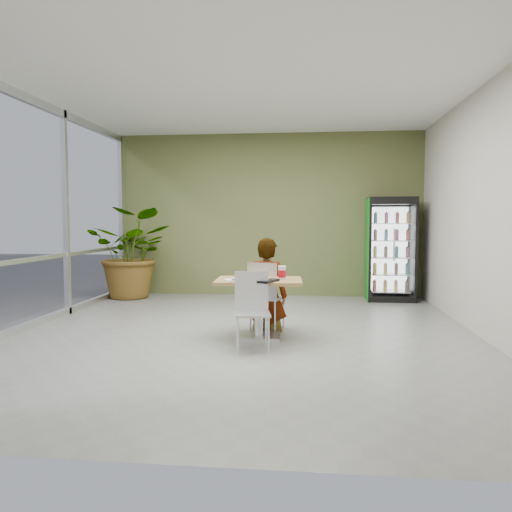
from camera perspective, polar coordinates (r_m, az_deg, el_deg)
The scene contains 13 objects.
ground at distance 6.58m, azimuth -1.25°, elevation -8.98°, with size 7.00×7.00×0.00m, color slate.
room_envelope at distance 6.41m, azimuth -1.27°, elevation 5.09°, with size 6.00×7.00×3.20m, color beige, non-canonical shape.
storefront_frame at distance 7.42m, azimuth -25.01°, elevation 4.57°, with size 0.10×7.00×3.20m, color silver, non-canonical shape.
dining_table at distance 6.29m, azimuth 0.33°, elevation -4.59°, with size 1.10×0.80×0.75m.
chair_far at distance 6.71m, azimuth 0.99°, elevation -4.00°, with size 0.51×0.51×0.93m.
chair_near at distance 5.80m, azimuth -0.47°, elevation -5.48°, with size 0.46×0.46×0.89m.
seated_woman at distance 6.76m, azimuth 1.25°, elevation -4.50°, with size 0.57×0.37×1.56m, color black.
pizza_plate at distance 6.32m, azimuth -0.58°, elevation -2.47°, with size 0.31×0.25×0.03m.
soda_cup at distance 6.19m, azimuth 3.00°, elevation -1.97°, with size 0.10×0.10×0.17m.
napkin_stack at distance 6.07m, azimuth -2.71°, elevation -2.78°, with size 0.17×0.17×0.02m, color white.
cafeteria_tray at distance 6.05m, azimuth -0.04°, elevation -2.77°, with size 0.48×0.35×0.03m, color black.
beverage_fridge at distance 9.61m, azimuth 15.13°, elevation 0.77°, with size 0.89×0.69×1.92m.
potted_plant at distance 9.89m, azimuth -13.89°, elevation 0.34°, with size 1.56×1.35×1.73m, color #2C7032.
Camera 1 is at (0.81, -6.36, 1.48)m, focal length 35.00 mm.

